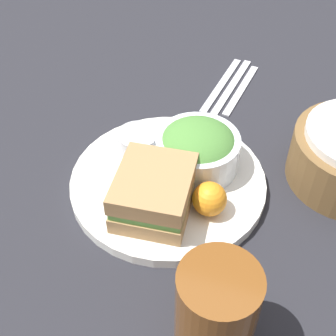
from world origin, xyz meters
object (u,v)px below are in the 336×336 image
at_px(dressing_cup, 138,141).
at_px(knife, 231,87).
at_px(sandwich, 157,193).
at_px(drink_glass, 216,312).
at_px(fork, 221,84).
at_px(spoon, 241,89).
at_px(salad_bowl, 198,148).
at_px(plate, 168,182).

xyz_separation_m(dressing_cup, knife, (-0.21, 0.09, -0.03)).
xyz_separation_m(sandwich, drink_glass, (0.14, 0.11, 0.02)).
relative_size(drink_glass, fork, 0.69).
bearing_deg(drink_glass, spoon, -171.56).
distance_m(salad_bowl, dressing_cup, 0.09).
bearing_deg(spoon, sandwich, 178.67).
height_order(sandwich, salad_bowl, salad_bowl).
relative_size(plate, dressing_cup, 4.56).
height_order(drink_glass, fork, drink_glass).
bearing_deg(salad_bowl, sandwich, -15.18).
bearing_deg(plate, spoon, 169.29).
distance_m(dressing_cup, spoon, 0.24).
relative_size(salad_bowl, knife, 0.63).
height_order(dressing_cup, knife, dressing_cup).
bearing_deg(salad_bowl, drink_glass, 19.98).
distance_m(sandwich, dressing_cup, 0.12).
height_order(salad_bowl, spoon, salad_bowl).
xyz_separation_m(plate, fork, (-0.26, 0.01, -0.00)).
bearing_deg(fork, drink_glass, -160.55).
distance_m(knife, spoon, 0.02).
bearing_deg(spoon, dressing_cup, 159.53).
relative_size(drink_glass, knife, 0.66).
height_order(salad_bowl, knife, salad_bowl).
bearing_deg(drink_glass, sandwich, -141.91).
xyz_separation_m(plate, knife, (-0.25, 0.03, -0.00)).
bearing_deg(dressing_cup, salad_bowl, 86.91).
bearing_deg(spoon, salad_bowl, -178.14).
xyz_separation_m(plate, sandwich, (0.05, 0.00, 0.04)).
bearing_deg(sandwich, drink_glass, 38.09).
height_order(dressing_cup, drink_glass, drink_glass).
distance_m(plate, fork, 0.26).
bearing_deg(salad_bowl, fork, -175.33).
height_order(plate, drink_glass, drink_glass).
bearing_deg(plate, knife, 173.33).
xyz_separation_m(knife, spoon, (0.00, 0.02, 0.00)).
height_order(plate, spoon, plate).
xyz_separation_m(sandwich, spoon, (-0.31, 0.04, -0.04)).
bearing_deg(sandwich, salad_bowl, 164.82).
bearing_deg(salad_bowl, plate, -38.03).
relative_size(salad_bowl, fork, 0.66).
relative_size(sandwich, fork, 0.66).
distance_m(salad_bowl, knife, 0.22).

